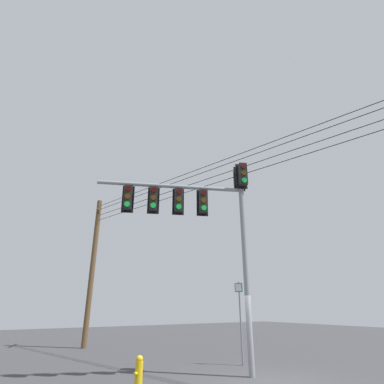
{
  "coord_description": "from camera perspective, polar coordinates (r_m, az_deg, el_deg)",
  "views": [
    {
      "loc": [
        -7.69,
        -7.69,
        2.13
      ],
      "look_at": [
        -1.7,
        1.59,
        6.26
      ],
      "focal_mm": 28.78,
      "sensor_mm": 36.0,
      "label": 1
    }
  ],
  "objects": [
    {
      "name": "utility_pole_wooden",
      "position": [
        19.83,
        -17.94,
        -13.03
      ],
      "size": [
        0.69,
        1.85,
        8.53
      ],
      "color": "brown",
      "rests_on": "ground"
    },
    {
      "name": "signal_mast_assembly",
      "position": [
        11.64,
        2.22,
        -3.63
      ],
      "size": [
        5.38,
        2.75,
        7.51
      ],
      "color": "gray",
      "rests_on": "ground"
    },
    {
      "name": "fire_hydrant",
      "position": [
        10.31,
        -9.82,
        -29.89
      ],
      "size": [
        0.3,
        0.23,
        0.81
      ],
      "color": "yellow",
      "rests_on": "ground"
    },
    {
      "name": "ground_plane",
      "position": [
        11.08,
        13.95,
        -31.07
      ],
      "size": [
        60.0,
        60.0,
        0.0
      ],
      "primitive_type": "plane",
      "color": "#38383A"
    },
    {
      "name": "overhead_wire_span",
      "position": [
        12.24,
        12.98,
        6.5
      ],
      "size": [
        5.76,
        23.14,
        1.27
      ],
      "color": "black"
    },
    {
      "name": "route_sign_primary",
      "position": [
        13.62,
        8.93,
        -21.43
      ],
      "size": [
        0.17,
        0.32,
        3.11
      ],
      "color": "slate",
      "rests_on": "ground"
    }
  ]
}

